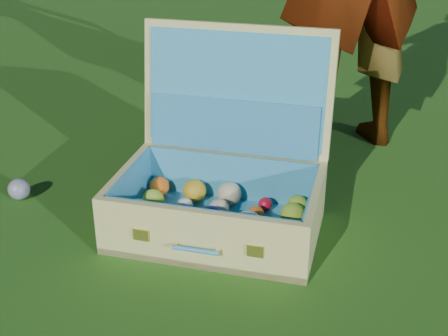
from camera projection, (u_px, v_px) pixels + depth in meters
ground at (174, 213)px, 2.05m from camera, size 60.00×60.00×0.00m
stray_ball at (19, 189)px, 2.13m from camera, size 0.07×0.07×0.07m
suitcase at (224, 173)px, 1.94m from camera, size 0.62×0.54×0.59m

